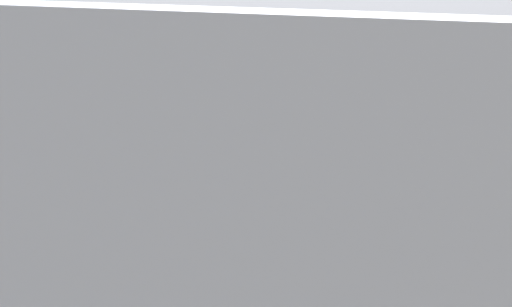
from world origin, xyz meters
TOP-DOWN VIEW (x-y plane):
  - ground_plane at (0.00, 0.00)m, footprint 400.00×400.00m
  - runway_strip at (-0.02, 0.00)m, footprint 240.00×26.00m
  - fighter_jet at (4.51, -0.95)m, footprint 17.52×14.06m
  - crew_person at (15.63, -10.66)m, footprint 0.46×0.62m

SIDE VIEW (x-z plane):
  - ground_plane at x=0.00m, z-range 0.00..0.00m
  - runway_strip at x=-0.02m, z-range 0.00..0.02m
  - crew_person at x=15.63m, z-range 0.00..1.67m
  - fighter_jet at x=4.51m, z-range -0.37..5.29m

